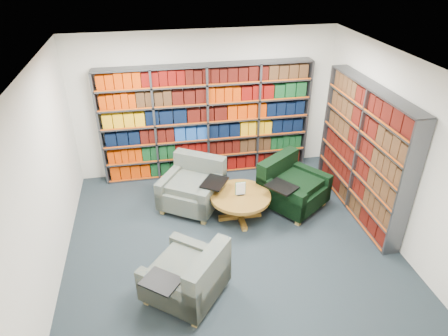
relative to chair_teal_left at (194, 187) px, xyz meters
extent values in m
cube|color=black|center=(0.42, -1.23, -0.35)|extent=(5.00, 5.00, 0.01)
cube|color=white|center=(0.42, -1.23, 2.46)|extent=(5.00, 5.00, 0.01)
cube|color=silver|center=(0.42, 1.27, 1.05)|extent=(5.00, 0.01, 2.80)
cube|color=silver|center=(0.42, -3.74, 1.05)|extent=(5.00, 0.01, 2.80)
cube|color=silver|center=(-2.09, -1.23, 1.05)|extent=(0.01, 5.00, 2.80)
cube|color=silver|center=(2.92, -1.23, 1.05)|extent=(0.01, 5.00, 2.80)
cube|color=#47494F|center=(0.42, 1.11, 0.75)|extent=(4.00, 0.28, 2.20)
cube|color=silver|center=(0.42, 1.24, 0.75)|extent=(4.00, 0.02, 2.20)
cube|color=#D84C0A|center=(0.42, 0.98, 0.75)|extent=(4.00, 0.01, 2.20)
cube|color=#B52F00|center=(0.42, 1.11, -0.17)|extent=(3.88, 0.21, 0.29)
cube|color=#B52F00|center=(0.42, 1.11, 0.20)|extent=(3.88, 0.21, 0.29)
cube|color=black|center=(0.42, 1.11, 0.56)|extent=(3.88, 0.21, 0.29)
cube|color=orange|center=(0.42, 1.11, 0.93)|extent=(3.88, 0.21, 0.29)
cube|color=#B52F00|center=(0.42, 1.11, 1.30)|extent=(3.88, 0.21, 0.29)
cube|color=#B52F00|center=(0.42, 1.11, 1.66)|extent=(3.88, 0.21, 0.29)
cube|color=#47494F|center=(2.76, -0.63, 0.75)|extent=(0.28, 2.50, 2.20)
cube|color=silver|center=(2.89, -0.63, 0.75)|extent=(0.02, 2.50, 2.20)
cube|color=#D84C0A|center=(2.63, -0.63, 0.75)|extent=(0.02, 2.50, 2.20)
cube|color=#3A0A06|center=(2.76, -0.63, -0.17)|extent=(0.21, 2.38, 0.29)
cube|color=#3A0A06|center=(2.76, -0.63, 0.20)|extent=(0.21, 2.38, 0.29)
cube|color=#3A0A06|center=(2.76, -0.63, 0.56)|extent=(0.21, 2.38, 0.29)
cube|color=#3B2311|center=(2.76, -0.63, 0.93)|extent=(0.21, 2.38, 0.29)
cube|color=#3B2311|center=(2.76, -0.63, 1.30)|extent=(0.21, 2.38, 0.29)
cube|color=#3B2311|center=(2.76, -0.63, 1.66)|extent=(0.21, 2.38, 0.29)
cube|color=#0A233B|center=(-0.05, -0.08, -0.07)|extent=(1.31, 1.31, 0.34)
cube|color=#0A233B|center=(0.14, 0.24, 0.14)|extent=(0.92, 0.68, 0.76)
cube|color=#0A233B|center=(-0.39, 0.14, 0.01)|extent=(0.63, 0.88, 0.51)
cube|color=#0A233B|center=(0.29, -0.29, 0.01)|extent=(0.63, 0.88, 0.51)
cube|color=black|center=(0.30, -0.36, 0.28)|extent=(0.55, 0.58, 0.03)
cube|color=#A18744|center=(-0.59, -0.20, -0.30)|extent=(0.10, 0.10, 0.11)
cube|color=#A18744|center=(0.07, -0.61, -0.30)|extent=(0.10, 0.10, 0.11)
cube|color=#A18744|center=(-0.17, 0.46, -0.30)|extent=(0.10, 0.10, 0.11)
cube|color=#A18744|center=(0.49, 0.05, -0.30)|extent=(0.10, 0.10, 0.11)
cube|color=black|center=(1.71, -0.39, -0.07)|extent=(1.33, 1.33, 0.34)
cube|color=black|center=(1.49, -0.09, 0.14)|extent=(0.90, 0.73, 0.76)
cube|color=black|center=(1.38, -0.63, 0.01)|extent=(0.68, 0.86, 0.51)
cube|color=black|center=(2.03, -0.16, 0.01)|extent=(0.68, 0.86, 0.51)
cube|color=black|center=(1.37, -0.70, 0.29)|extent=(0.56, 0.59, 0.03)
cube|color=#A18744|center=(1.62, -0.94, -0.30)|extent=(0.10, 0.10, 0.11)
cube|color=#A18744|center=(2.25, -0.48, -0.30)|extent=(0.10, 0.10, 0.11)
cube|color=#A18744|center=(1.16, -0.30, -0.30)|extent=(0.10, 0.10, 0.11)
cube|color=#A18744|center=(1.80, 0.15, -0.30)|extent=(0.10, 0.10, 0.11)
cube|color=#0A233B|center=(-0.38, -2.10, -0.09)|extent=(1.27, 1.27, 0.32)
cube|color=#0A233B|center=(-0.11, -2.32, 0.11)|extent=(0.72, 0.83, 0.72)
cube|color=#0A233B|center=(-0.15, -1.80, -0.01)|extent=(0.79, 0.67, 0.48)
cube|color=#0A233B|center=(-0.62, -2.39, -0.01)|extent=(0.79, 0.67, 0.48)
cube|color=black|center=(-0.69, -2.40, 0.25)|extent=(0.56, 0.54, 0.03)
cube|color=#A18744|center=(-0.44, -1.58, -0.30)|extent=(0.10, 0.10, 0.10)
cube|color=#A18744|center=(-0.91, -2.15, -0.30)|extent=(0.10, 0.10, 0.10)
cube|color=#A18744|center=(0.14, -2.04, -0.30)|extent=(0.10, 0.10, 0.10)
cube|color=#A18744|center=(-0.33, -2.62, -0.30)|extent=(0.10, 0.10, 0.10)
cylinder|color=olive|center=(0.70, -0.59, 0.10)|extent=(1.01, 1.01, 0.06)
cylinder|color=olive|center=(0.70, -0.59, -0.12)|extent=(0.14, 0.14, 0.41)
cube|color=olive|center=(0.70, -0.59, -0.30)|extent=(0.73, 0.09, 0.07)
cube|color=olive|center=(0.70, -0.59, -0.30)|extent=(0.09, 0.73, 0.07)
cube|color=black|center=(0.70, -0.59, 0.14)|extent=(0.11, 0.06, 0.01)
cube|color=white|center=(0.70, -0.59, 0.25)|extent=(0.16, 0.01, 0.23)
cube|color=#145926|center=(0.70, -0.58, 0.25)|extent=(0.17, 0.00, 0.24)
camera|label=1|loc=(-0.60, -5.94, 3.81)|focal=32.00mm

